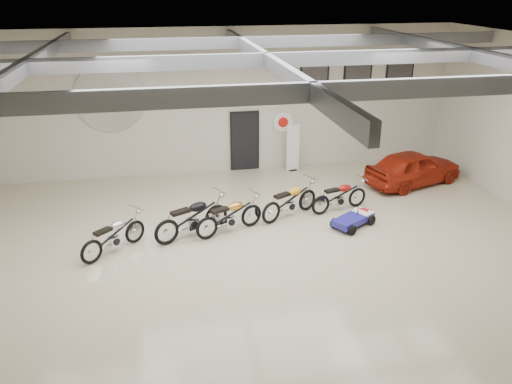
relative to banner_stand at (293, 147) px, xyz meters
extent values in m
cube|color=#B3AA88|center=(-2.17, -5.50, -0.88)|extent=(16.00, 12.00, 0.01)
cube|color=slate|center=(-2.17, -5.50, 4.12)|extent=(16.00, 12.00, 0.01)
cube|color=beige|center=(-2.17, 0.50, 1.62)|extent=(16.00, 0.02, 5.00)
cube|color=black|center=(-1.67, 0.45, 0.17)|extent=(0.92, 0.08, 2.10)
imported|color=maroon|center=(3.64, -2.05, -0.29)|extent=(2.37, 3.71, 1.18)
camera|label=1|loc=(-4.52, -16.47, 5.47)|focal=35.00mm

